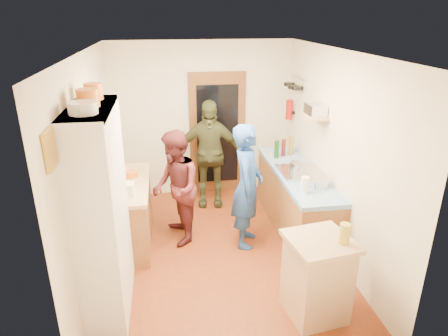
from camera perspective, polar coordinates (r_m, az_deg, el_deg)
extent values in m
cube|color=maroon|center=(5.48, -0.73, -11.95)|extent=(3.00, 4.00, 0.02)
cube|color=silver|center=(4.59, -0.89, 16.47)|extent=(3.00, 4.00, 0.02)
cube|color=silver|center=(6.79, -3.12, 6.87)|extent=(3.00, 0.02, 2.60)
cube|color=silver|center=(3.11, 4.34, -11.96)|extent=(3.00, 0.02, 2.60)
cube|color=silver|center=(4.93, -18.46, 0.02)|extent=(0.02, 4.00, 2.60)
cube|color=silver|center=(5.29, 15.63, 1.79)|extent=(0.02, 4.00, 2.60)
cube|color=brown|center=(6.85, -0.95, 4.85)|extent=(0.95, 0.06, 2.10)
cube|color=black|center=(6.82, -0.91, 4.76)|extent=(0.70, 0.02, 1.70)
cube|color=white|center=(4.25, -16.99, -6.25)|extent=(0.40, 1.20, 2.20)
cube|color=white|center=(3.89, -18.71, 8.01)|extent=(0.40, 1.14, 0.04)
cylinder|color=white|center=(3.61, -19.52, 8.10)|extent=(0.25, 0.25, 0.10)
cylinder|color=orange|center=(3.87, -18.88, 9.46)|extent=(0.20, 0.20, 0.16)
cylinder|color=orange|center=(4.18, -18.17, 10.35)|extent=(0.18, 0.18, 0.16)
cube|color=#995C39|center=(5.65, -13.62, -6.43)|extent=(0.60, 1.40, 0.85)
cube|color=tan|center=(5.46, -14.03, -2.25)|extent=(0.64, 1.44, 0.05)
cube|color=white|center=(5.02, -13.96, -3.02)|extent=(0.24, 0.18, 0.17)
cylinder|color=white|center=(5.31, -14.77, -1.69)|extent=(0.17, 0.17, 0.17)
cylinder|color=orange|center=(5.59, -13.13, -0.83)|extent=(0.22, 0.22, 0.08)
cube|color=tan|center=(5.91, -13.48, 0.05)|extent=(0.32, 0.25, 0.02)
cube|color=#995C39|center=(5.95, 10.15, -4.71)|extent=(0.60, 2.20, 0.84)
cube|color=blue|center=(5.76, 10.44, -0.70)|extent=(0.62, 2.22, 0.06)
cube|color=silver|center=(5.67, 10.75, -0.56)|extent=(0.55, 0.58, 0.04)
cylinder|color=silver|center=(5.62, 10.34, 0.17)|extent=(0.19, 0.19, 0.12)
cylinder|color=#143F14|center=(6.18, 7.53, 2.68)|extent=(0.07, 0.07, 0.27)
cylinder|color=#591419|center=(6.28, 8.50, 2.90)|extent=(0.07, 0.07, 0.27)
cylinder|color=olive|center=(6.34, 9.56, 3.14)|extent=(0.09, 0.09, 0.29)
cylinder|color=white|center=(5.04, 11.48, -2.40)|extent=(0.10, 0.10, 0.21)
cylinder|color=silver|center=(5.29, 13.39, -2.04)|extent=(0.33, 0.33, 0.10)
cube|color=tan|center=(4.38, 13.09, -15.27)|extent=(0.63, 0.63, 0.86)
cube|color=tan|center=(4.13, 13.62, -10.19)|extent=(0.71, 0.71, 0.05)
cube|color=white|center=(4.14, 12.68, -9.87)|extent=(0.39, 0.33, 0.02)
cylinder|color=#AD9E2D|center=(4.07, 16.85, -8.94)|extent=(0.12, 0.12, 0.21)
cylinder|color=silver|center=(6.48, 10.48, 12.61)|extent=(0.02, 0.65, 0.02)
cylinder|color=black|center=(6.31, 10.38, 11.19)|extent=(0.18, 0.18, 0.05)
cylinder|color=black|center=(6.51, 9.81, 11.35)|extent=(0.16, 0.16, 0.05)
cylinder|color=black|center=(6.69, 9.28, 11.74)|extent=(0.17, 0.17, 0.05)
cube|color=tan|center=(5.52, 12.86, 7.21)|extent=(0.26, 0.42, 0.03)
cube|color=silver|center=(5.50, 12.94, 8.12)|extent=(0.23, 0.31, 0.15)
cube|color=black|center=(6.76, 9.75, 7.82)|extent=(0.06, 0.10, 0.04)
cylinder|color=red|center=(6.73, 9.28, 8.23)|extent=(0.11, 0.11, 0.32)
cube|color=gold|center=(3.25, -23.60, 2.45)|extent=(0.03, 0.25, 0.30)
imported|color=#214591|center=(5.27, 3.66, -2.76)|extent=(0.57, 0.71, 1.70)
imported|color=#4D1C1F|center=(5.44, -6.69, -2.73)|extent=(0.70, 0.84, 1.59)
imported|color=#373A1F|center=(6.40, -2.06, 2.01)|extent=(1.08, 0.56, 1.76)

